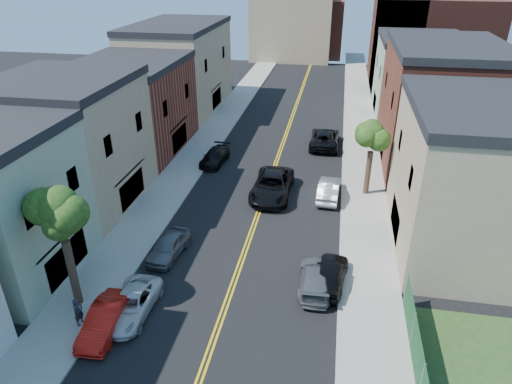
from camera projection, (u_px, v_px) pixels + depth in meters
The scene contains 25 objects.
sidewalk_left at pixel (208, 138), 47.66m from camera, with size 3.20×100.00×0.15m, color gray.
sidewalk_right at pixel (362, 148), 45.16m from camera, with size 3.20×100.00×0.15m, color gray.
curb_left at pixel (224, 139), 47.39m from camera, with size 0.30×100.00×0.15m, color gray.
curb_right at pixel (344, 146), 45.44m from camera, with size 0.30×100.00×0.15m, color gray.
bldg_left_tan_near at pixel (69, 147), 33.49m from camera, with size 9.00×10.00×9.00m, color #998466.
bldg_left_brick at pixel (132, 109), 43.33m from camera, with size 9.00×12.00×8.00m, color brown.
bldg_left_tan_far at pixel (180, 69), 55.22m from camera, with size 9.00×16.00×9.50m, color #998466.
bldg_right_tan at pixel (477, 182), 28.18m from camera, with size 9.00×12.00×9.00m, color #998466.
bldg_right_brick at pixel (439, 108), 40.19m from camera, with size 9.00×14.00×10.00m, color brown.
bldg_right_palegrn at pixel (417, 79), 52.76m from camera, with size 9.00×12.00×8.50m, color gray.
church at pixel (424, 33), 64.18m from camera, with size 16.20×14.20×22.60m.
backdrop_left at pixel (291, 25), 81.02m from camera, with size 14.00×8.00×12.00m, color #998466.
backdrop_center at pixel (315, 29), 84.34m from camera, with size 10.00×8.00×10.00m, color brown.
tree_left_mid at pixel (56, 198), 21.95m from camera, with size 5.20×5.20×9.29m.
tree_right_far at pixel (374, 126), 33.81m from camera, with size 4.40×4.40×8.03m.
red_sedan at pixel (105, 320), 22.93m from camera, with size 1.47×4.22×1.39m, color red.
white_pickup at pixel (131, 304), 24.03m from camera, with size 2.11×4.58×1.27m, color silver.
grey_car_left at pixel (169, 246), 28.74m from camera, with size 1.61×3.99×1.36m, color #57595E.
black_car_left at pixel (215, 156), 41.67m from camera, with size 1.83×4.51×1.31m, color black.
grey_car_right at pixel (316, 278), 25.95m from camera, with size 1.84×4.53×1.31m, color #53555A.
black_car_right at pixel (330, 274), 26.16m from camera, with size 1.74×4.32×1.47m, color black.
silver_car_right at pixel (329, 189), 35.60m from camera, with size 1.57×4.49×1.48m, color #B5B7BD.
dark_car_right_far at pixel (325, 138), 45.37m from camera, with size 2.74×5.94×1.65m, color black.
black_suv_lane at pixel (272, 185), 35.91m from camera, with size 2.92×6.33×1.76m, color black.
pedestrian_left at pixel (78, 312), 23.08m from camera, with size 0.57×0.37×1.56m, color #24232A.
Camera 1 is at (5.05, -3.33, 16.94)m, focal length 32.05 mm.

